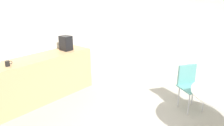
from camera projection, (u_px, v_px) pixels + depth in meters
name	position (u px, v px, depth m)	size (l,w,h in m)	color
wall_back	(41.00, 33.00, 4.77)	(6.00, 0.10, 2.60)	white
counter_block	(41.00, 78.00, 4.58)	(2.30, 0.60, 0.90)	tan
chair_teal	(189.00, 82.00, 4.22)	(0.58, 0.58, 0.83)	silver
mug_white	(8.00, 63.00, 3.90)	(0.13, 0.08, 0.09)	black
coffee_maker	(66.00, 43.00, 4.90)	(0.20, 0.24, 0.32)	black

